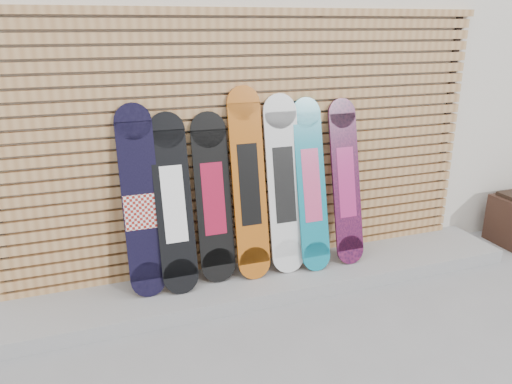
{
  "coord_description": "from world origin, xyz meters",
  "views": [
    {
      "loc": [
        -1.53,
        -2.93,
        2.18
      ],
      "look_at": [
        -0.2,
        0.75,
        0.85
      ],
      "focal_mm": 35.0,
      "sensor_mm": 36.0,
      "label": 1
    }
  ],
  "objects_px": {
    "snowboard_4": "(284,185)",
    "snowboard_6": "(346,182)",
    "snowboard_0": "(141,203)",
    "snowboard_1": "(174,204)",
    "snowboard_3": "(249,185)",
    "snowboard_2": "(213,199)",
    "snowboard_5": "(311,185)"
  },
  "relations": [
    {
      "from": "snowboard_4",
      "to": "snowboard_6",
      "type": "distance_m",
      "value": 0.59
    },
    {
      "from": "snowboard_1",
      "to": "snowboard_4",
      "type": "xyz_separation_m",
      "value": [
        0.95,
        0.02,
        0.05
      ]
    },
    {
      "from": "snowboard_2",
      "to": "snowboard_4",
      "type": "relative_size",
      "value": 0.92
    },
    {
      "from": "snowboard_0",
      "to": "snowboard_6",
      "type": "relative_size",
      "value": 1.04
    },
    {
      "from": "snowboard_2",
      "to": "snowboard_5",
      "type": "relative_size",
      "value": 0.95
    },
    {
      "from": "snowboard_0",
      "to": "snowboard_6",
      "type": "height_order",
      "value": "snowboard_0"
    },
    {
      "from": "snowboard_1",
      "to": "snowboard_6",
      "type": "distance_m",
      "value": 1.54
    },
    {
      "from": "snowboard_6",
      "to": "snowboard_3",
      "type": "bearing_deg",
      "value": 179.06
    },
    {
      "from": "snowboard_3",
      "to": "snowboard_1",
      "type": "bearing_deg",
      "value": -178.59
    },
    {
      "from": "snowboard_2",
      "to": "snowboard_6",
      "type": "relative_size",
      "value": 0.97
    },
    {
      "from": "snowboard_0",
      "to": "snowboard_1",
      "type": "height_order",
      "value": "snowboard_0"
    },
    {
      "from": "snowboard_1",
      "to": "snowboard_5",
      "type": "distance_m",
      "value": 1.19
    },
    {
      "from": "snowboard_0",
      "to": "snowboard_5",
      "type": "relative_size",
      "value": 1.02
    },
    {
      "from": "snowboard_1",
      "to": "snowboard_6",
      "type": "bearing_deg",
      "value": 0.03
    },
    {
      "from": "snowboard_1",
      "to": "snowboard_3",
      "type": "height_order",
      "value": "snowboard_3"
    },
    {
      "from": "snowboard_3",
      "to": "snowboard_6",
      "type": "distance_m",
      "value": 0.91
    },
    {
      "from": "snowboard_2",
      "to": "snowboard_6",
      "type": "distance_m",
      "value": 1.21
    },
    {
      "from": "snowboard_3",
      "to": "snowboard_6",
      "type": "height_order",
      "value": "snowboard_3"
    },
    {
      "from": "snowboard_6",
      "to": "snowboard_1",
      "type": "bearing_deg",
      "value": -179.97
    },
    {
      "from": "snowboard_4",
      "to": "snowboard_3",
      "type": "bearing_deg",
      "value": -179.31
    },
    {
      "from": "snowboard_5",
      "to": "snowboard_1",
      "type": "bearing_deg",
      "value": 179.67
    },
    {
      "from": "snowboard_0",
      "to": "snowboard_5",
      "type": "bearing_deg",
      "value": -1.06
    },
    {
      "from": "snowboard_4",
      "to": "snowboard_6",
      "type": "xyz_separation_m",
      "value": [
        0.59,
        -0.02,
        -0.03
      ]
    },
    {
      "from": "snowboard_5",
      "to": "snowboard_0",
      "type": "bearing_deg",
      "value": 178.94
    },
    {
      "from": "snowboard_2",
      "to": "snowboard_4",
      "type": "height_order",
      "value": "snowboard_4"
    },
    {
      "from": "snowboard_3",
      "to": "snowboard_0",
      "type": "bearing_deg",
      "value": 179.73
    },
    {
      "from": "snowboard_4",
      "to": "snowboard_1",
      "type": "bearing_deg",
      "value": -178.83
    },
    {
      "from": "snowboard_1",
      "to": "snowboard_5",
      "type": "bearing_deg",
      "value": -0.33
    },
    {
      "from": "snowboard_0",
      "to": "snowboard_6",
      "type": "xyz_separation_m",
      "value": [
        1.79,
        -0.02,
        -0.02
      ]
    },
    {
      "from": "snowboard_1",
      "to": "snowboard_3",
      "type": "xyz_separation_m",
      "value": [
        0.63,
        0.02,
        0.09
      ]
    },
    {
      "from": "snowboard_6",
      "to": "snowboard_4",
      "type": "bearing_deg",
      "value": 178.18
    },
    {
      "from": "snowboard_0",
      "to": "snowboard_2",
      "type": "distance_m",
      "value": 0.58
    }
  ]
}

